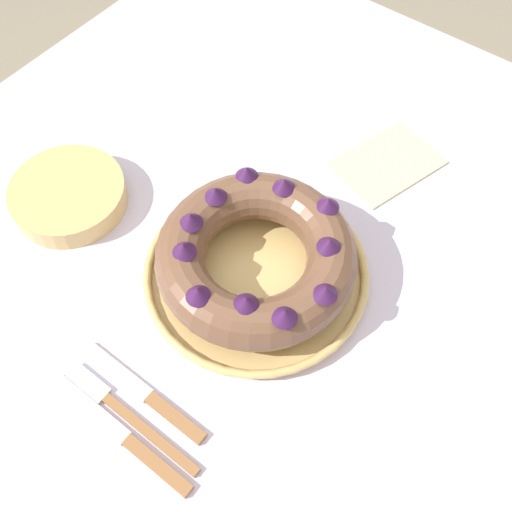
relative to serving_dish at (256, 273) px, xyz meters
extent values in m
plane|color=gray|center=(0.03, 0.01, -0.78)|extent=(8.00, 8.00, 0.00)
cube|color=silver|center=(0.03, 0.01, -0.03)|extent=(1.25, 1.20, 0.03)
cylinder|color=brown|center=(0.58, 0.54, -0.41)|extent=(0.06, 0.06, 0.74)
cylinder|color=tan|center=(0.00, 0.00, -0.01)|extent=(0.31, 0.31, 0.01)
torus|color=tan|center=(0.00, 0.00, 0.01)|extent=(0.32, 0.32, 0.01)
torus|color=brown|center=(0.00, 0.00, 0.05)|extent=(0.27, 0.27, 0.07)
cone|color=#3D1947|center=(-0.07, 0.07, 0.09)|extent=(0.04, 0.04, 0.02)
cone|color=#3D1947|center=(-0.11, 0.01, 0.09)|extent=(0.05, 0.05, 0.02)
cone|color=#3D1947|center=(-0.08, -0.05, 0.09)|extent=(0.04, 0.04, 0.02)
cone|color=#3D1947|center=(-0.07, -0.09, 0.09)|extent=(0.04, 0.04, 0.02)
cone|color=#3D1947|center=(-0.01, -0.11, 0.09)|extent=(0.04, 0.04, 0.02)
cone|color=#3D1947|center=(0.05, -0.08, 0.09)|extent=(0.05, 0.05, 0.02)
cone|color=#3D1947|center=(0.11, -0.04, 0.09)|extent=(0.05, 0.05, 0.02)
cone|color=#3D1947|center=(0.10, 0.03, 0.09)|extent=(0.04, 0.04, 0.02)
cone|color=#3D1947|center=(0.08, 0.08, 0.09)|extent=(0.05, 0.05, 0.02)
cone|color=#3D1947|center=(0.03, 0.09, 0.09)|extent=(0.04, 0.04, 0.02)
cone|color=#3D1947|center=(-0.03, 0.09, 0.09)|extent=(0.05, 0.05, 0.02)
cube|color=#936038|center=(-0.26, -0.03, -0.01)|extent=(0.01, 0.15, 0.01)
cube|color=silver|center=(-0.26, 0.07, -0.01)|extent=(0.02, 0.06, 0.01)
cube|color=#936038|center=(-0.28, -0.07, -0.01)|extent=(0.02, 0.10, 0.01)
cube|color=silver|center=(-0.28, 0.05, -0.01)|extent=(0.02, 0.12, 0.00)
cube|color=#936038|center=(-0.22, -0.04, -0.01)|extent=(0.02, 0.09, 0.01)
cube|color=silver|center=(-0.22, 0.06, -0.01)|extent=(0.02, 0.11, 0.00)
cylinder|color=tan|center=(-0.07, 0.31, 0.01)|extent=(0.18, 0.18, 0.04)
cube|color=beige|center=(0.30, -0.04, -0.01)|extent=(0.19, 0.16, 0.00)
camera|label=1|loc=(-0.34, -0.26, 0.73)|focal=42.00mm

